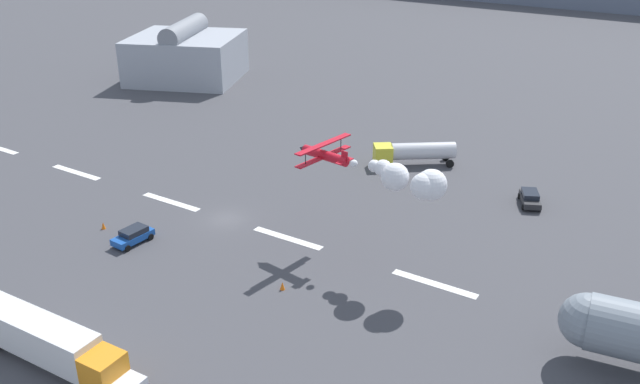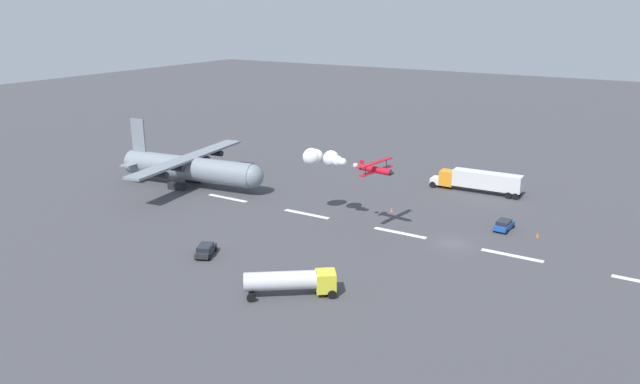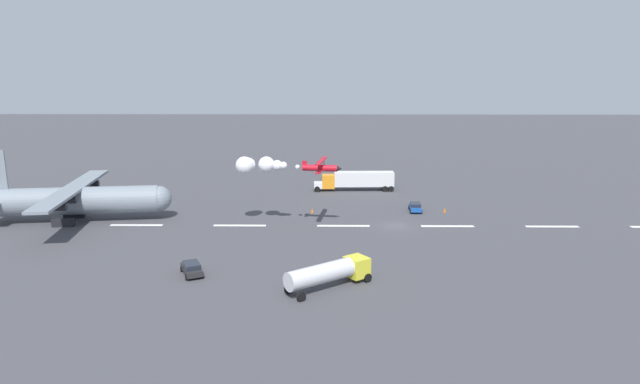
{
  "view_description": "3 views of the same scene",
  "coord_description": "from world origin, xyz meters",
  "px_view_note": "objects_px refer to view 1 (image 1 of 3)",
  "views": [
    {
      "loc": [
        42.38,
        -48.41,
        32.21
      ],
      "look_at": [
        9.27,
        3.92,
        3.9
      ],
      "focal_mm": 37.81,
      "sensor_mm": 36.0,
      "label": 1
    },
    {
      "loc": [
        -24.68,
        75.46,
        30.98
      ],
      "look_at": [
        21.3,
        0.0,
        3.98
      ],
      "focal_mm": 34.2,
      "sensor_mm": 36.0,
      "label": 2
    },
    {
      "loc": [
        10.5,
        80.0,
        23.0
      ],
      "look_at": [
        11.47,
        1.38,
        5.58
      ],
      "focal_mm": 30.64,
      "sensor_mm": 36.0,
      "label": 3
    }
  ],
  "objects_px": {
    "followme_car_yellow": "(133,235)",
    "semi_truck_orange": "(48,342)",
    "stunt_biplane_red": "(403,178)",
    "fuel_tanker_truck": "(413,152)",
    "airport_staff_sedan": "(530,198)",
    "traffic_cone_near": "(103,226)",
    "traffic_cone_far": "(282,286)"
  },
  "relations": [
    {
      "from": "traffic_cone_near",
      "to": "airport_staff_sedan",
      "type": "bearing_deg",
      "value": 39.58
    },
    {
      "from": "semi_truck_orange",
      "to": "airport_staff_sedan",
      "type": "height_order",
      "value": "semi_truck_orange"
    },
    {
      "from": "fuel_tanker_truck",
      "to": "followme_car_yellow",
      "type": "bearing_deg",
      "value": -113.68
    },
    {
      "from": "followme_car_yellow",
      "to": "traffic_cone_far",
      "type": "relative_size",
      "value": 5.64
    },
    {
      "from": "fuel_tanker_truck",
      "to": "traffic_cone_near",
      "type": "xyz_separation_m",
      "value": [
        -19.42,
        -32.82,
        -1.38
      ]
    },
    {
      "from": "traffic_cone_near",
      "to": "followme_car_yellow",
      "type": "bearing_deg",
      "value": -4.97
    },
    {
      "from": "stunt_biplane_red",
      "to": "traffic_cone_far",
      "type": "relative_size",
      "value": 21.14
    },
    {
      "from": "followme_car_yellow",
      "to": "traffic_cone_near",
      "type": "bearing_deg",
      "value": 175.03
    },
    {
      "from": "stunt_biplane_red",
      "to": "fuel_tanker_truck",
      "type": "xyz_separation_m",
      "value": [
        -9.87,
        24.22,
        -7.59
      ]
    },
    {
      "from": "semi_truck_orange",
      "to": "traffic_cone_near",
      "type": "xyz_separation_m",
      "value": [
        -13.82,
        16.93,
        -1.76
      ]
    },
    {
      "from": "stunt_biplane_red",
      "to": "semi_truck_orange",
      "type": "distance_m",
      "value": 30.71
    },
    {
      "from": "semi_truck_orange",
      "to": "followme_car_yellow",
      "type": "bearing_deg",
      "value": 118.54
    },
    {
      "from": "semi_truck_orange",
      "to": "fuel_tanker_truck",
      "type": "height_order",
      "value": "semi_truck_orange"
    },
    {
      "from": "semi_truck_orange",
      "to": "fuel_tanker_truck",
      "type": "bearing_deg",
      "value": 83.58
    },
    {
      "from": "fuel_tanker_truck",
      "to": "traffic_cone_near",
      "type": "relative_size",
      "value": 12.85
    },
    {
      "from": "airport_staff_sedan",
      "to": "semi_truck_orange",
      "type": "bearing_deg",
      "value": -114.97
    },
    {
      "from": "semi_truck_orange",
      "to": "traffic_cone_far",
      "type": "xyz_separation_m",
      "value": [
        8.32,
        17.44,
        -1.76
      ]
    },
    {
      "from": "semi_truck_orange",
      "to": "traffic_cone_far",
      "type": "relative_size",
      "value": 20.97
    },
    {
      "from": "airport_staff_sedan",
      "to": "traffic_cone_near",
      "type": "bearing_deg",
      "value": -140.42
    },
    {
      "from": "fuel_tanker_truck",
      "to": "traffic_cone_near",
      "type": "bearing_deg",
      "value": -120.61
    },
    {
      "from": "followme_car_yellow",
      "to": "fuel_tanker_truck",
      "type": "bearing_deg",
      "value": 66.32
    },
    {
      "from": "semi_truck_orange",
      "to": "airport_staff_sedan",
      "type": "relative_size",
      "value": 3.45
    },
    {
      "from": "stunt_biplane_red",
      "to": "fuel_tanker_truck",
      "type": "relative_size",
      "value": 1.65
    },
    {
      "from": "stunt_biplane_red",
      "to": "airport_staff_sedan",
      "type": "xyz_separation_m",
      "value": [
        5.99,
        20.56,
        -8.53
      ]
    },
    {
      "from": "fuel_tanker_truck",
      "to": "followme_car_yellow",
      "type": "xyz_separation_m",
      "value": [
        -14.58,
        -33.24,
        -0.94
      ]
    },
    {
      "from": "followme_car_yellow",
      "to": "stunt_biplane_red",
      "type": "bearing_deg",
      "value": 20.26
    },
    {
      "from": "followme_car_yellow",
      "to": "airport_staff_sedan",
      "type": "xyz_separation_m",
      "value": [
        30.44,
        29.58,
        0.0
      ]
    },
    {
      "from": "semi_truck_orange",
      "to": "traffic_cone_far",
      "type": "distance_m",
      "value": 19.41
    },
    {
      "from": "traffic_cone_far",
      "to": "traffic_cone_near",
      "type": "bearing_deg",
      "value": -178.67
    },
    {
      "from": "semi_truck_orange",
      "to": "followme_car_yellow",
      "type": "xyz_separation_m",
      "value": [
        -8.98,
        16.51,
        -1.33
      ]
    },
    {
      "from": "followme_car_yellow",
      "to": "semi_truck_orange",
      "type": "bearing_deg",
      "value": -61.46
    },
    {
      "from": "semi_truck_orange",
      "to": "stunt_biplane_red",
      "type": "bearing_deg",
      "value": 58.8
    }
  ]
}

